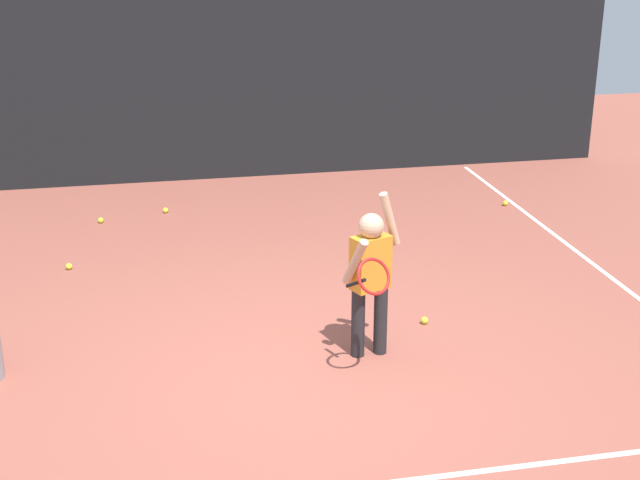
% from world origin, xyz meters
% --- Properties ---
extents(ground_plane, '(20.00, 20.00, 0.00)m').
position_xyz_m(ground_plane, '(0.00, 0.00, 0.00)').
color(ground_plane, '#9E5142').
extents(court_line_sideline, '(0.05, 9.00, 0.00)m').
position_xyz_m(court_line_sideline, '(3.37, 1.00, 0.00)').
color(court_line_sideline, white).
rests_on(court_line_sideline, ground).
extents(back_fence_windscreen, '(10.64, 0.08, 3.89)m').
position_xyz_m(back_fence_windscreen, '(0.00, 5.68, 1.95)').
color(back_fence_windscreen, black).
rests_on(back_fence_windscreen, ground).
extents(fence_post_1, '(0.09, 0.09, 4.04)m').
position_xyz_m(fence_post_1, '(-1.72, 5.74, 2.02)').
color(fence_post_1, slate).
rests_on(fence_post_1, ground).
extents(fence_post_2, '(0.09, 0.09, 4.04)m').
position_xyz_m(fence_post_2, '(1.72, 5.74, 2.02)').
color(fence_post_2, slate).
rests_on(fence_post_2, ground).
extents(fence_post_3, '(0.09, 0.09, 4.04)m').
position_xyz_m(fence_post_3, '(5.17, 5.74, 2.02)').
color(fence_post_3, slate).
rests_on(fence_post_3, ground).
extents(tennis_player, '(0.54, 0.76, 1.35)m').
position_xyz_m(tennis_player, '(0.62, 0.28, 0.73)').
color(tennis_player, '#232326').
rests_on(tennis_player, ground).
extents(tennis_ball_0, '(0.07, 0.07, 0.07)m').
position_xyz_m(tennis_ball_0, '(-1.88, 2.67, 0.03)').
color(tennis_ball_0, '#CCE033').
rests_on(tennis_ball_0, ground).
extents(tennis_ball_1, '(0.07, 0.07, 0.07)m').
position_xyz_m(tennis_ball_1, '(-0.85, 4.29, 0.03)').
color(tennis_ball_1, '#CCE033').
rests_on(tennis_ball_1, ground).
extents(tennis_ball_2, '(0.07, 0.07, 0.07)m').
position_xyz_m(tennis_ball_2, '(-1.60, 4.07, 0.03)').
color(tennis_ball_2, '#CCE033').
rests_on(tennis_ball_2, ground).
extents(tennis_ball_3, '(0.07, 0.07, 0.07)m').
position_xyz_m(tennis_ball_3, '(1.25, 0.75, 0.03)').
color(tennis_ball_3, '#CCE033').
rests_on(tennis_ball_3, ground).
extents(tennis_ball_8, '(0.07, 0.07, 0.07)m').
position_xyz_m(tennis_ball_8, '(3.24, 3.74, 0.03)').
color(tennis_ball_8, '#CCE033').
rests_on(tennis_ball_8, ground).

